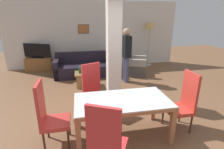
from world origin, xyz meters
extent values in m
plane|color=brown|center=(0.00, 0.00, 0.00)|extent=(18.00, 18.00, 0.00)
cube|color=silver|center=(0.00, 4.88, 1.35)|extent=(7.20, 0.06, 2.70)
cube|color=brown|center=(-0.44, 4.84, 1.60)|extent=(0.44, 0.02, 0.36)
cube|color=#B26633|center=(-0.44, 4.83, 1.60)|extent=(0.40, 0.01, 0.32)
cube|color=silver|center=(0.19, 1.70, 1.35)|extent=(0.35, 0.36, 2.70)
cube|color=#A66943|center=(0.00, -0.41, 0.69)|extent=(1.66, 0.06, 0.06)
cube|color=#A66943|center=(0.00, 0.41, 0.69)|extent=(1.66, 0.06, 0.06)
cube|color=#A66943|center=(-0.80, 0.00, 0.69)|extent=(0.06, 0.77, 0.06)
cube|color=#A66943|center=(0.80, 0.00, 0.69)|extent=(0.06, 0.77, 0.06)
cube|color=silver|center=(0.00, 0.00, 0.73)|extent=(1.64, 0.87, 0.01)
cube|color=#A66943|center=(-0.78, -0.39, 0.33)|extent=(0.08, 0.08, 0.66)
cube|color=#A66943|center=(0.78, -0.39, 0.33)|extent=(0.08, 0.08, 0.66)
cube|color=#A66943|center=(-0.78, 0.39, 0.33)|extent=(0.08, 0.08, 0.66)
cube|color=#A66943|center=(0.78, 0.39, 0.33)|extent=(0.08, 0.08, 0.66)
cube|color=#C33631|center=(-1.14, 0.00, 0.42)|extent=(0.46, 0.46, 0.07)
cube|color=#C33631|center=(-1.34, 0.00, 0.80)|extent=(0.05, 0.44, 0.70)
cylinder|color=#4B291C|center=(-0.95, 0.19, 0.19)|extent=(0.04, 0.04, 0.38)
cylinder|color=#4B291C|center=(-0.95, -0.19, 0.19)|extent=(0.04, 0.04, 0.38)
cylinder|color=#4B291C|center=(-1.33, 0.19, 0.19)|extent=(0.04, 0.04, 0.38)
cylinder|color=#4B291C|center=(-1.33, -0.19, 0.19)|extent=(0.04, 0.04, 0.38)
cube|color=red|center=(-0.37, 0.79, 0.42)|extent=(0.61, 0.61, 0.07)
cube|color=red|center=(-0.46, 0.98, 0.80)|extent=(0.42, 0.23, 0.70)
cylinder|color=#4B291C|center=(-0.12, 0.70, 0.19)|extent=(0.04, 0.04, 0.38)
cylinder|color=#4B291C|center=(-0.46, 0.54, 0.19)|extent=(0.04, 0.04, 0.38)
cylinder|color=#4B291C|center=(-0.28, 1.05, 0.19)|extent=(0.04, 0.04, 0.38)
cylinder|color=#4B291C|center=(-0.63, 0.88, 0.19)|extent=(0.04, 0.04, 0.38)
cube|color=red|center=(-0.37, -0.74, 0.42)|extent=(0.62, 0.62, 0.07)
cube|color=red|center=(-0.47, -0.92, 0.80)|extent=(0.41, 0.24, 0.70)
cylinder|color=#4B291C|center=(-0.46, -0.49, 0.19)|extent=(0.04, 0.04, 0.38)
cube|color=red|center=(1.10, 0.00, 0.42)|extent=(0.46, 0.46, 0.07)
cube|color=red|center=(1.31, 0.00, 0.80)|extent=(0.05, 0.44, 0.70)
cylinder|color=#4B291C|center=(0.91, -0.19, 0.19)|extent=(0.04, 0.04, 0.38)
cylinder|color=#4B291C|center=(0.91, 0.19, 0.19)|extent=(0.04, 0.04, 0.38)
cylinder|color=#4B291C|center=(1.29, -0.19, 0.19)|extent=(0.04, 0.04, 0.38)
cylinder|color=#4B291C|center=(1.29, 0.19, 0.19)|extent=(0.04, 0.04, 0.38)
cube|color=black|center=(-0.52, 3.64, 0.21)|extent=(2.12, 0.94, 0.42)
cube|color=black|center=(-0.52, 4.02, 0.62)|extent=(2.12, 0.18, 0.40)
cube|color=black|center=(0.46, 3.64, 0.32)|extent=(0.16, 0.94, 0.64)
cube|color=black|center=(-1.49, 3.64, 0.32)|extent=(0.16, 0.94, 0.64)
cube|color=#A2998F|center=(1.36, 3.45, 0.20)|extent=(1.09, 1.07, 0.40)
cube|color=#A2998F|center=(1.05, 3.57, 0.63)|extent=(0.46, 0.83, 0.45)
cube|color=#A2998F|center=(1.48, 3.77, 0.32)|extent=(0.85, 0.44, 0.65)
cube|color=#A2998F|center=(1.24, 3.13, 0.32)|extent=(0.85, 0.44, 0.65)
cube|color=olive|center=(-0.56, 2.57, 0.42)|extent=(0.59, 0.53, 0.04)
cube|color=olive|center=(-0.56, 2.57, 0.20)|extent=(0.51, 0.45, 0.40)
cylinder|color=#194C23|center=(-0.69, 2.55, 0.52)|extent=(0.08, 0.08, 0.16)
cylinder|color=#194C23|center=(-0.69, 2.55, 0.62)|extent=(0.03, 0.03, 0.06)
cylinder|color=#B7B7BC|center=(-0.69, 2.55, 0.66)|extent=(0.04, 0.04, 0.01)
cube|color=brown|center=(-2.30, 4.60, 0.26)|extent=(1.00, 0.40, 0.53)
cube|color=black|center=(-2.30, 4.60, 0.54)|extent=(0.49, 0.35, 0.03)
cube|color=black|center=(-2.30, 4.60, 0.82)|extent=(1.07, 0.46, 0.53)
cylinder|color=#B7B7BC|center=(2.34, 4.54, 0.01)|extent=(0.36, 0.36, 0.02)
cylinder|color=#B7B7BC|center=(2.34, 4.54, 0.82)|extent=(0.04, 0.04, 1.59)
cylinder|color=#E5BC66|center=(2.34, 4.54, 1.72)|extent=(0.40, 0.40, 0.22)
cylinder|color=#45476C|center=(0.82, 2.62, 0.43)|extent=(0.13, 0.13, 0.85)
cylinder|color=#45476C|center=(0.80, 2.79, 0.43)|extent=(0.13, 0.13, 0.85)
cube|color=black|center=(0.81, 2.71, 1.19)|extent=(0.26, 0.40, 0.68)
sphere|color=tan|center=(0.81, 2.71, 1.64)|extent=(0.23, 0.23, 0.23)
camera|label=1|loc=(-0.70, -2.65, 2.12)|focal=28.00mm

